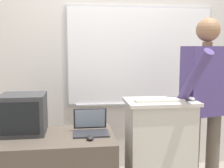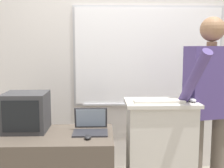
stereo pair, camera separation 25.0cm
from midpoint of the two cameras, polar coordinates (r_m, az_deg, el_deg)
The scene contains 8 objects.
back_wall at distance 3.40m, azimuth -2.26°, elevation 5.06°, with size 6.40×0.17×2.71m.
lectern_podium at distance 2.67m, azimuth 6.88°, elevation -14.13°, with size 0.63×0.41×1.03m.
person_presenter at distance 2.75m, azimuth 16.04°, elevation -2.54°, with size 0.61×0.63×1.77m.
laptop at distance 2.58m, azimuth -7.20°, elevation -8.57°, with size 0.31×0.27×0.21m.
wireless_keyboard at distance 2.47m, azimuth 6.75°, elevation -3.31°, with size 0.43×0.13×0.02m.
computer_mouse_by_laptop at distance 2.40m, azimuth -7.50°, elevation -10.81°, with size 0.06×0.10×0.03m.
computer_mouse_by_keyboard at distance 2.56m, azimuth 13.09°, elevation -2.93°, with size 0.06×0.10×0.03m.
crt_monitor at distance 2.67m, azimuth -20.16°, elevation -5.74°, with size 0.39×0.36×0.35m.
Camera 1 is at (-0.43, -2.01, 1.50)m, focal length 45.00 mm.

